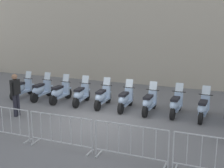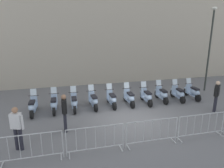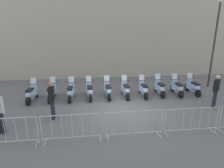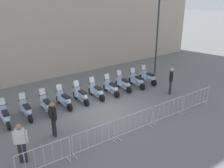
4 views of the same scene
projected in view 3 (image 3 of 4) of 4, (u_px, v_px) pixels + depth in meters
name	position (u px, v px, depth m)	size (l,w,h in m)	color
ground_plane	(122.00, 110.00, 9.21)	(120.00, 120.00, 0.00)	slate
building_facade	(106.00, 0.00, 15.07)	(28.00, 2.40, 12.56)	#B2A893
motorcycle_0	(31.00, 94.00, 10.15)	(0.72, 1.70, 1.24)	black
motorcycle_1	(52.00, 93.00, 10.37)	(0.70, 1.71, 1.24)	black
motorcycle_2	(71.00, 92.00, 10.45)	(0.72, 1.70, 1.24)	black
motorcycle_3	(90.00, 91.00, 10.62)	(0.61, 1.72, 1.24)	black
motorcycle_4	(108.00, 91.00, 10.74)	(0.65, 1.72, 1.24)	black
motorcycle_5	(126.00, 90.00, 10.85)	(0.67, 1.72, 1.24)	black
motorcycle_6	(144.00, 90.00, 10.92)	(0.71, 1.71, 1.24)	black
motorcycle_7	(160.00, 88.00, 11.17)	(0.72, 1.71, 1.24)	black
motorcycle_8	(177.00, 88.00, 11.20)	(0.73, 1.70, 1.24)	black
motorcycle_9	(193.00, 87.00, 11.38)	(0.68, 1.71, 1.24)	black
barrier_segment_0	(5.00, 133.00, 6.13)	(2.10, 0.83, 1.07)	#B2B5B7
barrier_segment_1	(72.00, 128.00, 6.40)	(2.10, 0.83, 1.07)	#B2B5B7
barrier_segment_2	(134.00, 125.00, 6.66)	(2.10, 0.83, 1.07)	#B2B5B7
barrier_segment_3	(192.00, 121.00, 6.92)	(2.10, 0.83, 1.07)	#B2B5B7
street_lamp	(215.00, 37.00, 12.10)	(0.36, 0.36, 5.76)	#2D332D
officer_near_row_end	(216.00, 89.00, 9.23)	(0.50, 0.36, 1.73)	#23232D
officer_mid_plaza	(52.00, 98.00, 7.99)	(0.29, 0.54, 1.73)	#23232D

